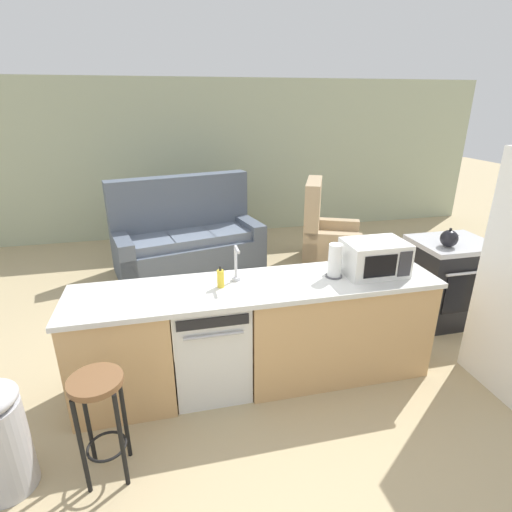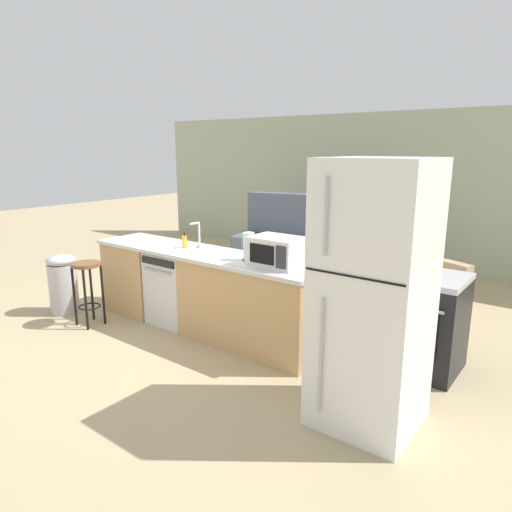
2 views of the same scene
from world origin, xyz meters
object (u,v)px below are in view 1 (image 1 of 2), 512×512
dishwasher (210,343)px  armchair (325,238)px  microwave (374,258)px  paper_towel_roll (335,261)px  stove_range (446,281)px  soap_bottle (221,278)px  kettle (449,238)px  bar_stool (100,407)px  couch (187,240)px

dishwasher → armchair: bearing=50.7°
microwave → paper_towel_roll: 0.35m
stove_range → soap_bottle: bearing=-168.1°
dishwasher → microwave: bearing=-0.1°
armchair → microwave: bearing=-104.0°
soap_bottle → armchair: 3.13m
stove_range → armchair: size_ratio=0.75×
dishwasher → kettle: bearing=9.9°
soap_bottle → armchair: (1.89, 2.41, -0.62)m
stove_range → microwave: (-1.21, -0.55, 0.59)m
dishwasher → microwave: (1.39, -0.00, 0.62)m
bar_stool → couch: (0.74, 3.40, -0.14)m
dishwasher → bar_stool: size_ratio=1.14×
kettle → armchair: (-0.44, 2.01, -0.64)m
stove_range → paper_towel_roll: 1.75m
stove_range → armchair: bearing=107.8°
stove_range → microwave: bearing=-155.6°
dishwasher → paper_towel_roll: paper_towel_roll is taller
dishwasher → couch: 2.70m
soap_bottle → armchair: bearing=52.0°
dishwasher → paper_towel_roll: bearing=0.3°
microwave → paper_towel_roll: bearing=178.8°
paper_towel_roll → soap_bottle: bearing=179.0°
kettle → microwave: bearing=-157.9°
microwave → armchair: bearing=76.0°
paper_towel_roll → armchair: 2.70m
stove_range → microwave: microwave is taller
couch → armchair: couch is taller
couch → armchair: 2.02m
kettle → bar_stool: size_ratio=0.28×
microwave → armchair: 2.60m
couch → soap_bottle: bearing=-87.5°
stove_range → microwave: 1.45m
dishwasher → soap_bottle: (0.11, 0.02, 0.55)m
dishwasher → bar_stool: 1.03m
dishwasher → armchair: (1.99, 2.43, -0.07)m
stove_range → couch: couch is taller
bar_stool → paper_towel_roll: bearing=21.6°
paper_towel_roll → kettle: 1.46m
microwave → soap_bottle: (-1.28, 0.02, -0.07)m
soap_bottle → bar_stool: (-0.85, -0.72, -0.44)m
kettle → couch: bearing=137.0°
couch → paper_towel_roll: bearing=-68.7°
soap_bottle → dishwasher: bearing=-168.5°
dishwasher → couch: (-0.01, 2.70, -0.03)m
stove_range → dishwasher: bearing=-168.1°
paper_towel_roll → couch: couch is taller
stove_range → paper_towel_roll: bearing=-160.8°
microwave → soap_bottle: 1.28m
kettle → soap_bottle: bearing=-170.2°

